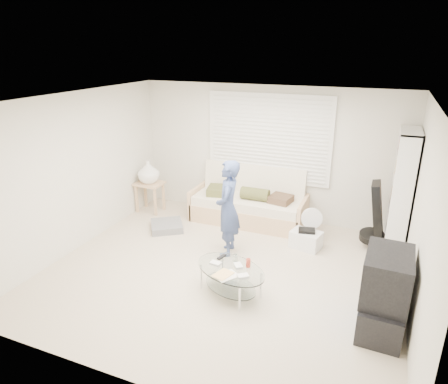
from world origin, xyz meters
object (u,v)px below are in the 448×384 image
at_px(bookshelf, 401,192).
at_px(coffee_table, 231,273).
at_px(tv_unit, 384,293).
at_px(futon_sofa, 249,204).

distance_m(bookshelf, coffee_table, 3.07).
bearing_deg(bookshelf, tv_unit, -93.25).
relative_size(bookshelf, tv_unit, 2.00).
distance_m(bookshelf, tv_unit, 2.26).
bearing_deg(coffee_table, bookshelf, 47.99).
height_order(tv_unit, coffee_table, tv_unit).
xyz_separation_m(futon_sofa, coffee_table, (0.55, -2.34, -0.03)).
xyz_separation_m(tv_unit, coffee_table, (-1.88, -0.03, -0.16)).
bearing_deg(futon_sofa, bookshelf, -2.45).
relative_size(tv_unit, coffee_table, 0.81).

